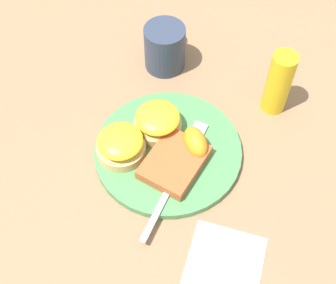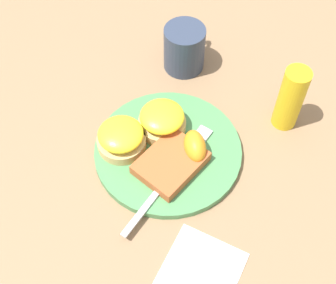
% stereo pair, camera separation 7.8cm
% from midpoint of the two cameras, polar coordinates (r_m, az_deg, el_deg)
% --- Properties ---
extents(ground_plane, '(1.10, 1.10, 0.00)m').
position_cam_midpoint_polar(ground_plane, '(0.81, -2.76, -1.57)').
color(ground_plane, '#846647').
extents(plate, '(0.25, 0.25, 0.01)m').
position_cam_midpoint_polar(plate, '(0.80, -2.78, -1.29)').
color(plate, '#47844C').
rests_on(plate, ground_plane).
extents(sandwich_benedict_left, '(0.08, 0.08, 0.05)m').
position_cam_midpoint_polar(sandwich_benedict_left, '(0.80, -4.05, 2.35)').
color(sandwich_benedict_left, tan).
rests_on(sandwich_benedict_left, plate).
extents(sandwich_benedict_right, '(0.08, 0.08, 0.05)m').
position_cam_midpoint_polar(sandwich_benedict_right, '(0.78, -8.64, -0.51)').
color(sandwich_benedict_right, tan).
rests_on(sandwich_benedict_right, plate).
extents(hashbrown_patty, '(0.13, 0.11, 0.02)m').
position_cam_midpoint_polar(hashbrown_patty, '(0.77, -2.10, -2.70)').
color(hashbrown_patty, '#AC532A').
rests_on(hashbrown_patty, plate).
extents(orange_wedge, '(0.07, 0.06, 0.04)m').
position_cam_midpoint_polar(orange_wedge, '(0.78, 0.51, -0.25)').
color(orange_wedge, orange).
rests_on(orange_wedge, plate).
extents(fork, '(0.24, 0.05, 0.00)m').
position_cam_midpoint_polar(fork, '(0.77, -1.59, -3.63)').
color(fork, silver).
rests_on(fork, plate).
extents(cup, '(0.11, 0.08, 0.09)m').
position_cam_midpoint_polar(cup, '(0.91, -2.87, 11.33)').
color(cup, '#2D384C').
rests_on(cup, ground_plane).
extents(napkin, '(0.11, 0.11, 0.00)m').
position_cam_midpoint_polar(napkin, '(0.72, 3.79, -14.67)').
color(napkin, white).
rests_on(napkin, ground_plane).
extents(condiment_bottle, '(0.04, 0.04, 0.13)m').
position_cam_midpoint_polar(condiment_bottle, '(0.83, 10.77, 6.92)').
color(condiment_bottle, gold).
rests_on(condiment_bottle, ground_plane).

